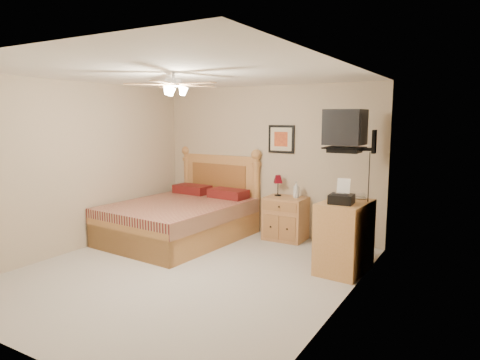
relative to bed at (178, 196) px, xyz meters
The scene contains 17 objects.
floor 1.68m from the bed, 47.40° to the right, with size 4.50×4.50×0.00m, color #AAA39A.
ceiling 2.34m from the bed, 47.40° to the right, with size 4.00×4.50×0.04m, color white.
wall_back 1.62m from the bed, 47.65° to the left, with size 4.00×0.04×2.50m, color tan.
wall_front 3.56m from the bed, 73.00° to the right, with size 4.00×0.04×2.50m, color tan.
wall_left 1.57m from the bed, 130.90° to the right, with size 0.04×4.50×2.50m, color tan.
wall_right 3.27m from the bed, 20.29° to the right, with size 0.04×4.50×2.50m, color tan.
bed is the anchor object (origin of this frame).
nightstand 1.78m from the bed, 30.58° to the left, with size 0.65×0.48×0.70m, color #9D6841.
table_lamp 1.64m from the bed, 35.75° to the left, with size 0.18×0.18×0.34m, color #580610, non-canonical shape.
lotion_bottle 1.90m from the bed, 29.05° to the left, with size 0.10×0.10×0.26m, color silver.
framed_picture 1.93m from the bed, 40.49° to the left, with size 0.46×0.04×0.46m, color black.
dresser 2.77m from the bed, ahead, with size 0.54×0.78×0.92m, color #AF7B39.
fax_machine 2.78m from the bed, ahead, with size 0.29×0.30×0.30m, color black, non-canonical shape.
magazine_lower 2.73m from the bed, ahead, with size 0.22×0.30×0.03m, color #B2A592.
magazine_upper 2.73m from the bed, ahead, with size 0.20×0.27×0.02m, color gray.
wall_tv 2.99m from the bed, ahead, with size 0.56×0.46×0.58m, color black, non-canonical shape.
ceiling_fan 2.34m from the bed, 52.04° to the right, with size 1.14×1.14×0.28m, color white, non-canonical shape.
Camera 1 is at (3.27, -4.22, 1.98)m, focal length 32.00 mm.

